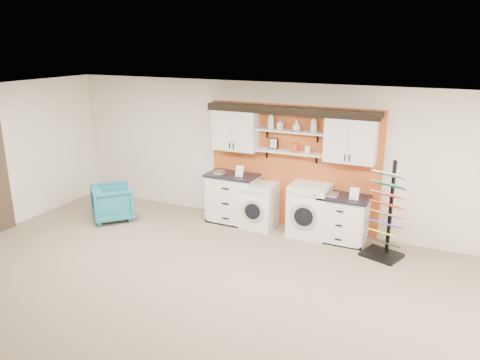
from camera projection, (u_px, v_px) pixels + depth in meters
The scene contains 22 objects.
floor at pixel (185, 331), 5.96m from camera, with size 10.00×10.00×0.00m, color #8A725D.
ceiling at pixel (177, 112), 5.15m from camera, with size 10.00×10.00×0.00m, color white.
wall_back at pixel (293, 157), 9.02m from camera, with size 10.00×10.00×0.00m, color silver.
accent_panel at pixel (292, 167), 9.04m from camera, with size 3.40×0.07×2.40m, color #B94E1F.
upper_cabinet_left at pixel (235, 129), 9.16m from camera, with size 0.90×0.35×0.84m.
upper_cabinet_right at pixel (351, 139), 8.23m from camera, with size 0.90×0.35×0.84m.
shelf_lower at pixel (290, 152), 8.81m from camera, with size 1.32×0.28×0.03m, color white.
shelf_upper at pixel (290, 131), 8.69m from camera, with size 1.32×0.28×0.03m, color white.
crown_molding at pixel (291, 110), 8.59m from camera, with size 3.30×0.41×0.13m.
picture_frame at pixel (273, 143), 8.95m from camera, with size 0.18×0.02×0.22m.
canister_red at pixel (295, 148), 8.74m from camera, with size 0.11×0.11×0.16m, color red.
canister_cream at pixel (308, 150), 8.64m from camera, with size 0.10×0.10×0.14m, color silver.
base_cabinet_left at pixel (232, 198), 9.43m from camera, with size 1.02×0.66×1.00m.
base_cabinet_right at pixel (343, 219), 8.52m from camera, with size 0.88×0.66×0.87m.
washer at pixel (260, 205), 9.20m from camera, with size 0.63×0.71×0.87m.
dryer at pixel (309, 210), 8.76m from camera, with size 0.71×0.71×0.99m.
sample_rack at pixel (385, 227), 7.88m from camera, with size 0.73×0.67×1.66m.
armchair at pixel (113, 203), 9.58m from camera, with size 0.77×0.79×0.72m, color #1E7185.
soap_bottle_a at pixel (271, 120), 8.80m from camera, with size 0.13×0.13×0.34m, color silver.
soap_bottle_b at pixel (280, 124), 8.74m from camera, with size 0.09×0.09×0.20m, color silver.
soap_bottle_c at pixel (297, 126), 8.61m from camera, with size 0.15×0.15×0.19m, color silver.
soap_bottle_d at pixel (314, 124), 8.46m from camera, with size 0.12×0.12×0.31m, color silver.
Camera 1 is at (2.85, -4.35, 3.56)m, focal length 35.00 mm.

